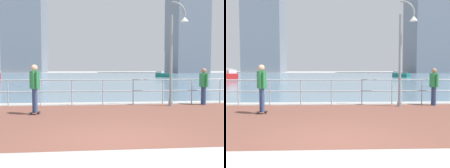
# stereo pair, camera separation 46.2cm
# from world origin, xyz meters

# --- Properties ---
(ground) EXTENTS (220.00, 220.00, 0.00)m
(ground) POSITION_xyz_m (0.00, 40.00, 0.00)
(ground) COLOR #ADAAA5
(brick_paving) EXTENTS (28.00, 6.59, 0.01)m
(brick_paving) POSITION_xyz_m (0.00, 2.69, 0.00)
(brick_paving) COLOR brown
(brick_paving) RESTS_ON ground
(harbor_water) EXTENTS (180.00, 88.00, 0.00)m
(harbor_water) POSITION_xyz_m (0.00, 50.99, 0.00)
(harbor_water) COLOR slate
(harbor_water) RESTS_ON ground
(waterfront_railing) EXTENTS (25.25, 0.06, 1.18)m
(waterfront_railing) POSITION_xyz_m (-0.00, 5.99, 0.81)
(waterfront_railing) COLOR #9EADB7
(waterfront_railing) RESTS_ON ground
(lamppost) EXTENTS (0.79, 0.46, 4.60)m
(lamppost) POSITION_xyz_m (3.16, 5.33, 2.54)
(lamppost) COLOR gray
(lamppost) RESTS_ON ground
(skateboarder) EXTENTS (0.40, 0.51, 1.80)m
(skateboarder) POSITION_xyz_m (-2.59, 3.73, 1.09)
(skateboarder) COLOR black
(skateboarder) RESTS_ON ground
(bystander) EXTENTS (0.30, 0.56, 1.68)m
(bystander) POSITION_xyz_m (4.62, 5.64, 0.99)
(bystander) COLOR #384C7A
(bystander) RESTS_ON ground
(sailboat_blue) EXTENTS (2.87, 3.57, 4.99)m
(sailboat_blue) POSITION_xyz_m (14.00, 43.47, 0.48)
(sailboat_blue) COLOR #197266
(sailboat_blue) RESTS_ON ground
(tower_steel) EXTENTS (15.32, 16.68, 32.99)m
(tower_steel) POSITION_xyz_m (-26.27, 105.09, 15.67)
(tower_steel) COLOR slate
(tower_steel) RESTS_ON ground
(tower_concrete) EXTENTS (12.32, 17.46, 49.80)m
(tower_concrete) POSITION_xyz_m (38.26, 94.74, 24.06)
(tower_concrete) COLOR slate
(tower_concrete) RESTS_ON ground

